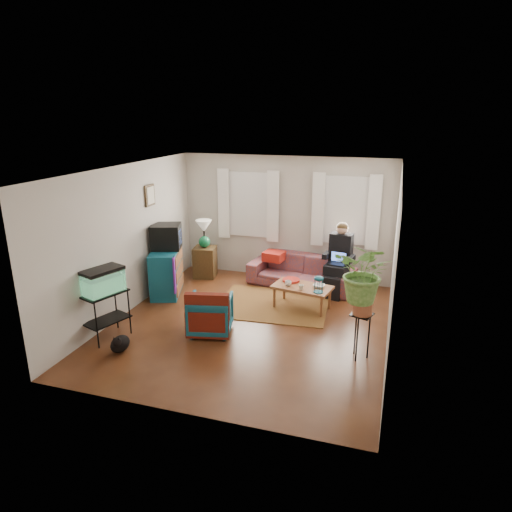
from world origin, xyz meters
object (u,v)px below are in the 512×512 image
(armchair, at_px, (210,312))
(plant_stand, at_px, (360,336))
(side_table, at_px, (205,262))
(coffee_table, at_px, (302,297))
(dresser, at_px, (166,272))
(aquarium_stand, at_px, (107,315))
(sofa, at_px, (301,266))

(armchair, height_order, plant_stand, plant_stand)
(side_table, bearing_deg, coffee_table, -23.90)
(dresser, relative_size, aquarium_stand, 1.30)
(dresser, height_order, plant_stand, dresser)
(dresser, height_order, coffee_table, dresser)
(sofa, relative_size, aquarium_stand, 2.80)
(armchair, distance_m, coffee_table, 1.85)
(armchair, xyz_separation_m, coffee_table, (1.23, 1.37, -0.13))
(aquarium_stand, bearing_deg, sofa, 71.69)
(side_table, distance_m, armchair, 2.67)
(side_table, bearing_deg, aquarium_stand, -96.48)
(plant_stand, bearing_deg, coffee_table, 127.90)
(coffee_table, bearing_deg, armchair, -120.80)
(side_table, relative_size, aquarium_stand, 0.86)
(sofa, distance_m, side_table, 2.12)
(dresser, bearing_deg, sofa, 7.40)
(dresser, bearing_deg, armchair, -59.74)
(sofa, bearing_deg, plant_stand, -52.50)
(armchair, bearing_deg, side_table, -77.68)
(dresser, distance_m, aquarium_stand, 1.96)
(side_table, xyz_separation_m, dresser, (-0.34, -1.12, 0.12))
(armchair, relative_size, plant_stand, 0.98)
(aquarium_stand, bearing_deg, plant_stand, 27.69)
(side_table, distance_m, coffee_table, 2.59)
(sofa, relative_size, side_table, 3.24)
(aquarium_stand, relative_size, armchair, 1.11)
(armchair, bearing_deg, coffee_table, -144.55)
(sofa, distance_m, coffee_table, 1.16)
(aquarium_stand, distance_m, coffee_table, 3.40)
(aquarium_stand, bearing_deg, dresser, 109.47)
(aquarium_stand, height_order, plant_stand, aquarium_stand)
(aquarium_stand, relative_size, coffee_table, 0.74)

